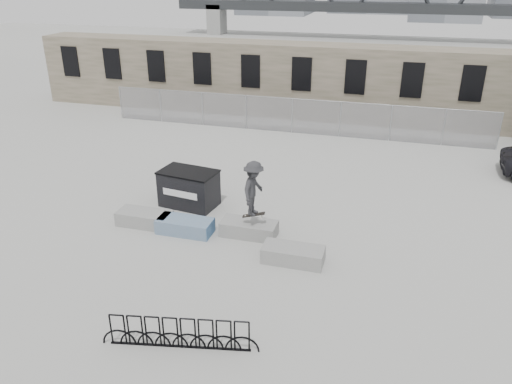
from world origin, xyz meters
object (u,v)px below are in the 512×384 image
(planter_center_right, at_px, (249,228))
(bike_rack, at_px, (179,333))
(skateboarder, at_px, (254,189))
(planter_offset, at_px, (293,254))
(planter_center_left, at_px, (185,225))
(dumpster, at_px, (189,188))
(planter_far_left, at_px, (144,218))

(planter_center_right, xyz_separation_m, bike_rack, (-0.02, -6.03, 0.15))
(bike_rack, height_order, skateboarder, skateboarder)
(skateboarder, bearing_deg, planter_center_right, 73.52)
(planter_offset, bearing_deg, planter_center_left, 168.39)
(planter_center_left, height_order, dumpster, dumpster)
(planter_center_right, xyz_separation_m, dumpster, (-3.01, 1.73, 0.46))
(planter_center_right, bearing_deg, skateboarder, -22.61)
(planter_offset, distance_m, bike_rack, 5.10)
(planter_center_left, height_order, skateboarder, skateboarder)
(planter_offset, bearing_deg, planter_center_right, 145.42)
(dumpster, height_order, skateboarder, skateboarder)
(planter_center_right, distance_m, skateboarder, 1.62)
(planter_far_left, relative_size, planter_center_left, 1.00)
(planter_center_left, distance_m, bike_rack, 6.02)
(planter_center_left, relative_size, bike_rack, 0.50)
(dumpster, bearing_deg, bike_rack, -60.80)
(planter_offset, relative_size, dumpster, 0.83)
(planter_offset, distance_m, skateboarder, 2.63)
(planter_far_left, relative_size, dumpster, 0.83)
(planter_center_right, distance_m, dumpster, 3.50)
(skateboarder, bearing_deg, planter_far_left, 98.97)
(planter_center_left, distance_m, planter_center_right, 2.32)
(planter_center_right, distance_m, bike_rack, 6.03)
(planter_far_left, distance_m, skateboarder, 4.48)
(planter_center_right, xyz_separation_m, skateboarder, (0.20, -0.09, 1.61))
(planter_center_left, distance_m, dumpster, 2.34)
(planter_offset, relative_size, skateboarder, 0.96)
(planter_offset, distance_m, dumpster, 5.78)
(dumpster, bearing_deg, skateboarder, -21.30)
(planter_center_right, relative_size, planter_offset, 1.00)
(dumpster, xyz_separation_m, bike_rack, (3.00, -7.76, -0.30))
(planter_center_right, height_order, skateboarder, skateboarder)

